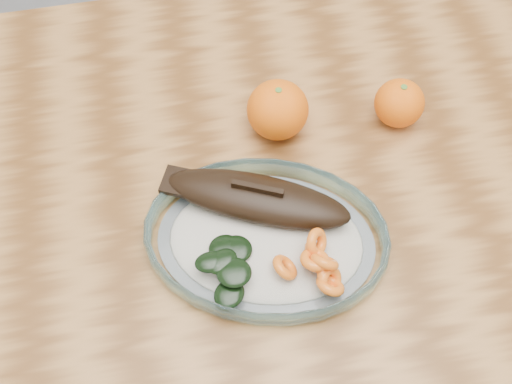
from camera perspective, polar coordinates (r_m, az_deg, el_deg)
ground at (r=1.47m, az=1.90°, el=-16.03°), size 3.00×3.00×0.00m
dining_table at (r=0.86m, az=3.13°, el=-4.45°), size 1.20×0.80×0.75m
plated_meal at (r=0.73m, az=0.88°, el=-3.92°), size 0.63×0.63×0.08m
orange_left at (r=0.80m, az=1.94°, el=7.31°), size 0.08×0.08×0.08m
orange_right at (r=0.84m, az=12.62°, el=7.72°), size 0.06×0.06×0.06m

